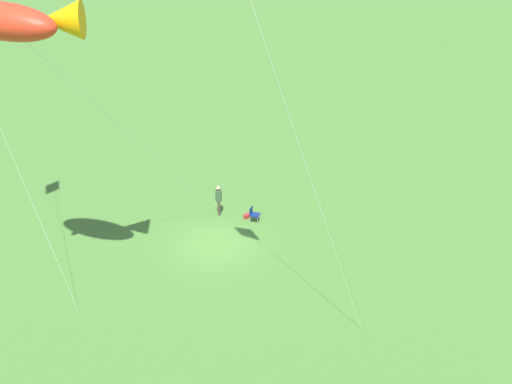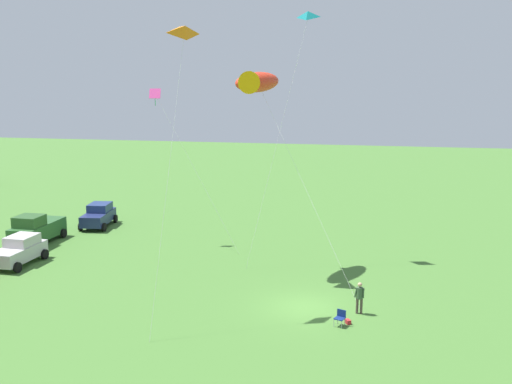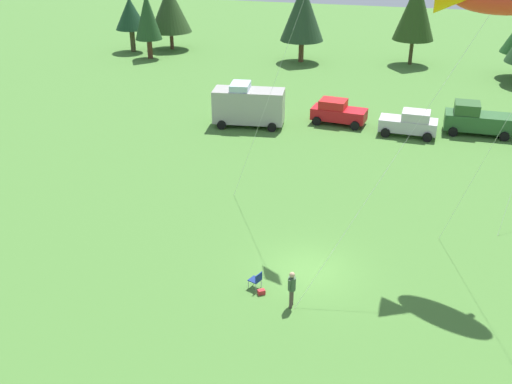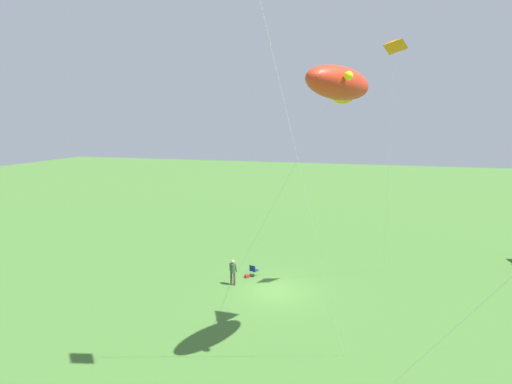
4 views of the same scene
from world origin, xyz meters
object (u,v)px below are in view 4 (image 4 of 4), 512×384
object	(u,v)px
person_kite_flyer	(233,270)
folding_chair	(253,270)
kite_delta_orange	(392,46)
backpack_on_grass	(247,276)
kite_large_fish	(340,84)

from	to	relation	value
person_kite_flyer	folding_chair	bearing A→B (deg)	-25.65
folding_chair	kite_delta_orange	distance (m)	16.53
backpack_on_grass	kite_delta_orange	distance (m)	17.03
person_kite_flyer	kite_large_fish	size ratio (longest dim) A/B	0.14
person_kite_flyer	kite_delta_orange	world-z (taller)	kite_delta_orange
folding_chair	kite_large_fish	xyz separation A→B (m)	(8.51, 6.07, 11.64)
folding_chair	kite_large_fish	bearing A→B (deg)	-122.90
kite_delta_orange	kite_large_fish	bearing A→B (deg)	-16.79
folding_chair	person_kite_flyer	bearing A→B (deg)	174.98
folding_chair	backpack_on_grass	bearing A→B (deg)	152.39
backpack_on_grass	kite_delta_orange	xyz separation A→B (m)	(0.84, 8.66, 14.64)
backpack_on_grass	kite_large_fish	distance (m)	15.90
folding_chair	backpack_on_grass	xyz separation A→B (m)	(0.32, -0.37, -0.38)
person_kite_flyer	folding_chair	size ratio (longest dim) A/B	2.12
backpack_on_grass	person_kite_flyer	bearing A→B (deg)	-19.63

